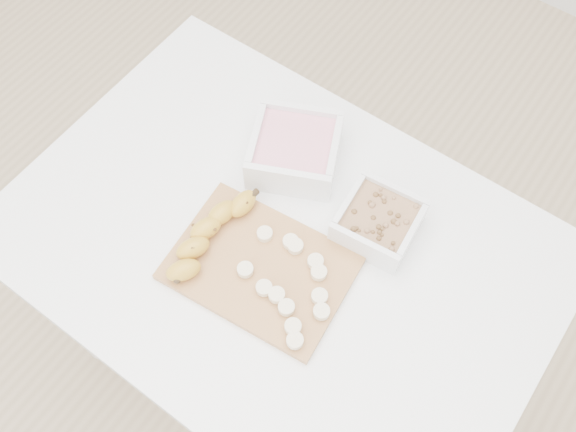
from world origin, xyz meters
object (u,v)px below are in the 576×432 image
Objects in this scene: bowl_granola at (378,222)px; cutting_board at (261,268)px; banana at (209,236)px; table at (279,264)px; bowl_yogurt at (295,150)px.

cutting_board is (-0.13, -0.19, -0.03)m from bowl_granola.
banana is at bearing -138.73° from bowl_granola.
bowl_yogurt reaches higher than table.
bowl_granola is (0.21, -0.04, -0.01)m from bowl_yogurt.
bowl_granola is 0.48× the size of cutting_board.
bowl_yogurt is at bearing 110.79° from cutting_board.
table is at bearing -63.87° from bowl_yogurt.
cutting_board is at bearing -123.74° from bowl_granola.
table is 0.22m from bowl_granola.
bowl_yogurt reaches higher than bowl_granola.
cutting_board is 0.11m from banana.
bowl_yogurt is 0.70× the size of cutting_board.
bowl_granola is at bearing -9.63° from bowl_yogurt.
bowl_yogurt reaches higher than cutting_board.
bowl_granola reaches higher than table.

